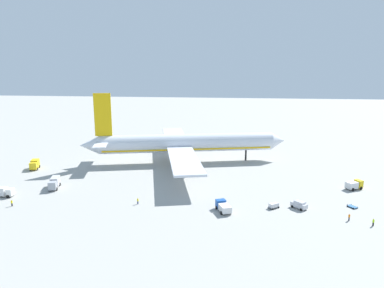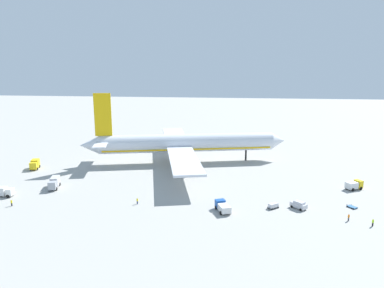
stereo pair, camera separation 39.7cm
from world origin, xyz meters
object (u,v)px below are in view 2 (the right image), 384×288
service_truck_4 (354,185)px  traffic_cone_0 (136,138)px  airliner (184,143)px  ground_worker_2 (349,217)px  service_truck_1 (223,207)px  service_van (299,205)px  ground_worker_0 (12,203)px  service_truck_0 (3,191)px  baggage_cart_2 (239,136)px  service_truck_2 (35,164)px  service_truck_3 (54,182)px  baggage_cart_0 (273,206)px  baggage_cart_1 (352,207)px  traffic_cone_1 (142,137)px  ground_worker_3 (137,201)px  ground_worker_1 (373,222)px

service_truck_4 → traffic_cone_0: 107.85m
airliner → ground_worker_2: bearing=-45.2°
service_truck_1 → service_van: bearing=13.1°
service_truck_4 → ground_worker_0: (-90.57, -25.20, -0.52)m
service_truck_0 → baggage_cart_2: size_ratio=1.87×
airliner → service_truck_2: bearing=-162.6°
airliner → service_truck_3: 47.67m
service_van → ground_worker_2: size_ratio=2.42×
service_truck_1 → service_truck_4: size_ratio=1.12×
baggage_cart_0 → baggage_cart_1: 20.02m
baggage_cart_2 → ground_worker_2: size_ratio=1.68×
service_van → ground_worker_2: (10.26, -6.00, -0.16)m
baggage_cart_2 → airliner: bearing=-111.4°
service_truck_1 → traffic_cone_0: bearing=118.9°
service_truck_0 → service_truck_4: (97.19, 19.13, -0.08)m
baggage_cart_0 → baggage_cart_2: size_ratio=1.08×
service_truck_4 → traffic_cone_1: (-82.59, 67.91, -1.10)m
service_truck_2 → baggage_cart_0: bearing=-17.5°
airliner → traffic_cone_0: airliner is taller
ground_worker_0 → ground_worker_2: ground_worker_2 is taller
airliner → service_truck_4: bearing=-23.4°
baggage_cart_0 → ground_worker_3: ground_worker_3 is taller
service_truck_1 → service_truck_2: service_truck_2 is taller
baggage_cart_1 → traffic_cone_0: (-80.52, 80.69, 0.01)m
service_truck_2 → baggage_cart_2: (70.76, 67.98, -0.89)m
baggage_cart_1 → traffic_cone_0: traffic_cone_0 is taller
baggage_cart_1 → ground_worker_1: ground_worker_1 is taller
baggage_cart_0 → baggage_cart_1: bearing=8.7°
baggage_cart_1 → ground_worker_2: 8.99m
service_truck_1 → traffic_cone_0: size_ratio=10.90×
ground_worker_2 → traffic_cone_1: bearing=129.4°
service_truck_3 → service_truck_2: bearing=133.6°
baggage_cart_2 → traffic_cone_0: baggage_cart_2 is taller
airliner → ground_worker_1: 70.15m
baggage_cart_0 → service_truck_4: bearing=35.8°
ground_worker_1 → traffic_cone_0: (-81.80, 91.24, -0.62)m
service_truck_0 → service_truck_3: size_ratio=0.76×
baggage_cart_0 → traffic_cone_0: bearing=126.0°
service_truck_1 → baggage_cart_2: size_ratio=2.08×
service_truck_4 → baggage_cart_2: (-33.31, 75.43, -0.56)m
service_truck_0 → baggage_cart_1: bearing=2.8°
service_truck_2 → traffic_cone_1: service_truck_2 is taller
service_truck_2 → traffic_cone_0: service_truck_2 is taller
service_truck_0 → ground_worker_1: bearing=-3.7°
service_truck_2 → service_truck_1: bearing=-23.2°
service_truck_0 → service_truck_2: size_ratio=0.92×
baggage_cart_2 → ground_worker_0: 115.79m
service_truck_3 → baggage_cart_0: bearing=-6.5°
service_truck_1 → service_truck_3: (-49.96, 10.79, 0.41)m
service_truck_1 → ground_worker_0: bearing=-175.9°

